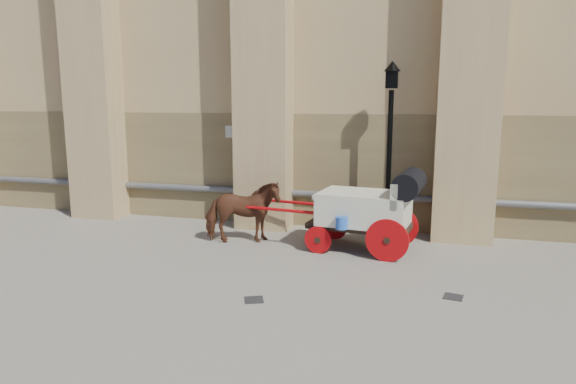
# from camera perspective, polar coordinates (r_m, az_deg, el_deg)

# --- Properties ---
(ground) EXTENTS (90.00, 90.00, 0.00)m
(ground) POSITION_cam_1_polar(r_m,az_deg,el_deg) (10.24, -3.35, -9.02)
(ground) COLOR slate
(ground) RESTS_ON ground
(horse) EXTENTS (1.93, 1.34, 1.49)m
(horse) POSITION_cam_1_polar(r_m,az_deg,el_deg) (12.18, -5.08, -2.23)
(horse) COLOR brown
(horse) RESTS_ON ground
(carriage) EXTENTS (4.39, 1.69, 1.87)m
(carriage) POSITION_cam_1_polar(r_m,az_deg,el_deg) (11.58, 9.15, -1.66)
(carriage) COLOR black
(carriage) RESTS_ON ground
(street_lamp) EXTENTS (0.40, 0.40, 4.25)m
(street_lamp) POSITION_cam_1_polar(r_m,az_deg,el_deg) (12.58, 11.21, 5.06)
(street_lamp) COLOR black
(street_lamp) RESTS_ON ground
(drain_grate_near) EXTENTS (0.42, 0.42, 0.01)m
(drain_grate_near) POSITION_cam_1_polar(r_m,az_deg,el_deg) (8.97, -3.81, -11.86)
(drain_grate_near) COLOR black
(drain_grate_near) RESTS_ON ground
(drain_grate_far) EXTENTS (0.37, 0.37, 0.01)m
(drain_grate_far) POSITION_cam_1_polar(r_m,az_deg,el_deg) (9.51, 17.90, -11.03)
(drain_grate_far) COLOR black
(drain_grate_far) RESTS_ON ground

